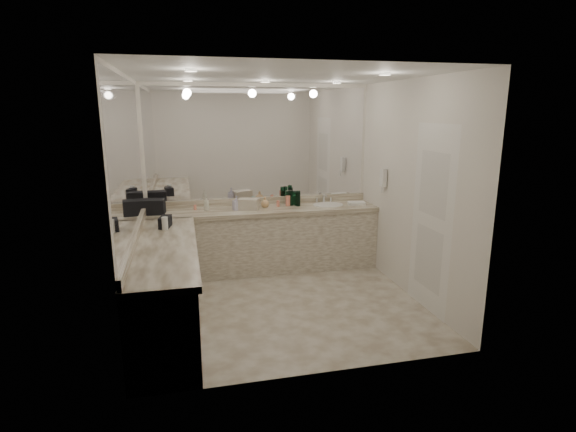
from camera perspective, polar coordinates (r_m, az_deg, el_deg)
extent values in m
plane|color=beige|center=(5.44, -0.75, -10.99)|extent=(3.20, 3.20, 0.00)
plane|color=white|center=(4.97, -0.85, 17.50)|extent=(3.20, 3.20, 0.00)
cube|color=silver|center=(6.50, -3.67, 4.99)|extent=(3.20, 0.02, 2.60)
cube|color=silver|center=(4.96, -19.17, 1.67)|extent=(0.02, 3.00, 2.60)
cube|color=silver|center=(5.60, 15.41, 3.21)|extent=(0.02, 3.00, 2.60)
cube|color=beige|center=(6.40, -3.10, -3.21)|extent=(3.20, 0.60, 0.84)
cube|color=beige|center=(6.27, -3.13, 0.70)|extent=(3.20, 0.64, 0.06)
cube|color=beige|center=(4.89, -15.19, -8.97)|extent=(0.60, 2.40, 0.84)
cube|color=beige|center=(4.75, -15.40, -3.92)|extent=(0.64, 2.42, 0.06)
cube|color=beige|center=(6.54, -3.59, 1.93)|extent=(3.20, 0.04, 0.10)
cube|color=beige|center=(5.03, -18.65, -2.22)|extent=(0.04, 3.00, 0.10)
cube|color=white|center=(6.43, -3.71, 9.16)|extent=(3.12, 0.01, 1.55)
cube|color=white|center=(4.89, -19.46, 7.14)|extent=(0.01, 2.92, 1.55)
cylinder|color=white|center=(6.51, 5.11, 1.35)|extent=(0.44, 0.44, 0.03)
cube|color=silver|center=(6.69, 4.56, 2.35)|extent=(0.24, 0.16, 0.14)
cube|color=white|center=(6.19, 12.00, 4.78)|extent=(0.06, 0.10, 0.24)
cube|color=white|center=(5.22, 17.71, -0.47)|extent=(0.02, 0.82, 2.10)
cube|color=black|center=(6.17, -16.95, 1.12)|extent=(0.36, 0.25, 0.19)
cube|color=black|center=(5.44, -15.33, -0.68)|extent=(0.16, 0.26, 0.13)
cube|color=beige|center=(6.18, -5.03, 1.51)|extent=(0.31, 0.26, 0.16)
cube|color=white|center=(6.59, 8.68, 1.62)|extent=(0.27, 0.20, 0.04)
cylinder|color=white|center=(5.31, -15.37, -0.87)|extent=(0.07, 0.07, 0.16)
imported|color=silver|center=(6.21, -10.32, 1.57)|extent=(0.09, 0.09, 0.19)
imported|color=silver|center=(6.17, -6.56, 1.65)|extent=(0.12, 0.12, 0.20)
imported|color=tan|center=(6.33, -2.94, 1.78)|extent=(0.12, 0.12, 0.15)
cylinder|color=#124428|center=(6.44, 0.01, 2.29)|extent=(0.07, 0.07, 0.21)
cylinder|color=#124428|center=(6.39, 1.30, 2.24)|extent=(0.06, 0.06, 0.22)
cylinder|color=#124428|center=(6.44, 1.17, 2.20)|extent=(0.07, 0.07, 0.19)
cylinder|color=#124428|center=(6.45, 0.38, 2.33)|extent=(0.06, 0.06, 0.22)
cylinder|color=#124428|center=(6.50, 0.90, 2.33)|extent=(0.07, 0.07, 0.20)
cylinder|color=white|center=(6.24, -4.42, 1.48)|extent=(0.04, 0.04, 0.13)
cylinder|color=#E57F66|center=(6.30, -11.71, 1.09)|extent=(0.04, 0.04, 0.07)
cylinder|color=#E57F66|center=(6.41, -0.01, 1.96)|extent=(0.07, 0.07, 0.15)
cylinder|color=#E57F66|center=(6.37, -1.27, 1.60)|extent=(0.05, 0.05, 0.09)
cylinder|color=silver|center=(6.40, -4.05, 1.63)|extent=(0.05, 0.05, 0.09)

